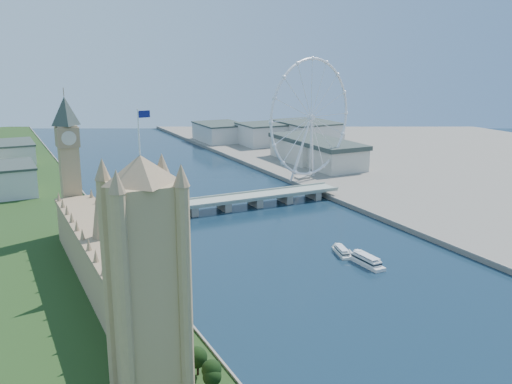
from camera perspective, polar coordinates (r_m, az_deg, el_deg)
tree_row at (r=248.73m, az=-6.09°, el=-16.15°), size 7.91×199.91×21.03m
victoria_tower at (r=213.66m, az=-10.95°, el=-8.17°), size 28.16×28.16×112.00m
parliament_range at (r=332.84m, az=-14.87°, el=-6.82°), size 24.00×200.00×70.00m
big_ben at (r=424.12m, az=-18.28°, el=4.15°), size 20.02×20.02×110.00m
westminster_bridge at (r=491.21m, az=-3.23°, el=-1.04°), size 220.00×22.00×9.50m
london_eye at (r=582.53m, az=5.52°, el=7.40°), size 113.60×39.12×124.30m
county_hall at (r=684.71m, az=6.02°, el=2.66°), size 54.00×144.00×35.00m
city_skyline at (r=741.37m, az=-8.38°, el=4.79°), size 505.00×280.00×32.00m
tour_boat_near at (r=375.86m, az=10.95°, el=-7.16°), size 9.25×32.73×7.21m
tour_boat_far at (r=391.12m, az=8.56°, el=-6.20°), size 13.08×26.27×5.59m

